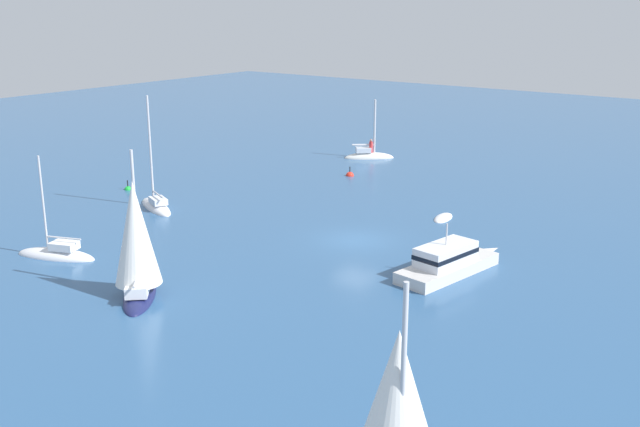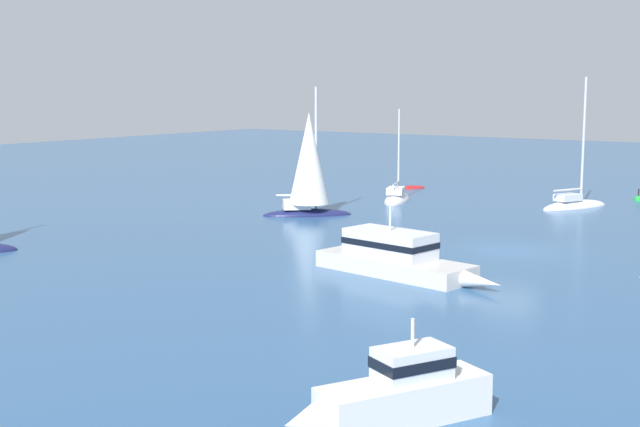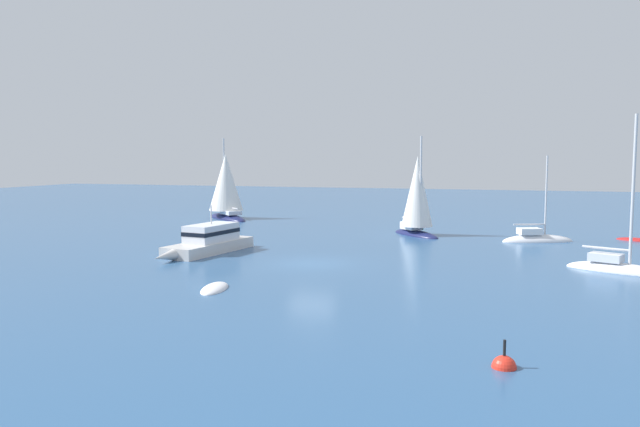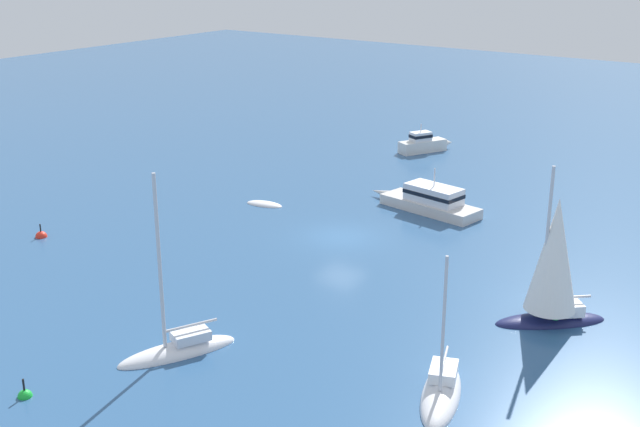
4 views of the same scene
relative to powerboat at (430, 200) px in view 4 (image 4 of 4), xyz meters
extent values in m
plane|color=#2D5684|center=(-7.06, 1.84, -0.70)|extent=(160.00, 160.00, 0.00)
cube|color=silver|center=(-0.01, -0.05, -0.38)|extent=(3.12, 6.72, 0.64)
cone|color=silver|center=(0.65, 3.88, -0.38)|extent=(0.90, 1.70, 0.64)
cube|color=silver|center=(-0.05, -0.28, 0.46)|extent=(2.22, 3.74, 1.04)
cube|color=black|center=(-0.05, -0.28, 0.51)|extent=(2.27, 3.79, 0.24)
cylinder|color=silver|center=(-0.05, -0.28, 1.55)|extent=(0.08, 0.08, 1.14)
ellipsoid|color=white|center=(-5.01, 9.16, -0.70)|extent=(1.48, 2.63, 0.45)
ellipsoid|color=white|center=(-19.02, -10.71, -0.70)|extent=(5.03, 3.04, 0.99)
cube|color=white|center=(-18.48, -10.51, 0.01)|extent=(1.71, 1.44, 0.43)
cylinder|color=silver|center=(-19.47, -10.88, 2.44)|extent=(0.12, 0.12, 5.29)
cylinder|color=silver|center=(-18.45, -10.50, 0.47)|extent=(2.07, 0.86, 0.10)
ellipsoid|color=white|center=(-22.35, -0.39, -0.70)|extent=(5.16, 3.32, 0.91)
cube|color=silver|center=(-21.79, -0.64, -0.05)|extent=(1.77, 1.48, 0.41)
cylinder|color=silver|center=(-22.81, -0.18, 3.40)|extent=(0.15, 0.15, 7.30)
cylinder|color=silver|center=(-21.77, -0.65, 0.41)|extent=(2.12, 1.06, 0.12)
ellipsoid|color=#191E4C|center=(-10.68, -11.78, -0.70)|extent=(4.49, 4.70, 0.74)
cube|color=white|center=(-10.27, -12.22, -0.07)|extent=(1.78, 1.81, 0.53)
cylinder|color=silver|center=(-11.02, -11.41, 3.07)|extent=(0.15, 0.15, 6.81)
cylinder|color=silver|center=(-10.25, -12.24, 0.45)|extent=(1.62, 1.74, 0.12)
cone|color=white|center=(-10.75, -11.70, 2.52)|extent=(3.19, 3.19, 5.11)
cylinder|color=#19994C|center=(-11.01, -12.10, 0.14)|extent=(0.32, 0.32, 0.94)
sphere|color=tan|center=(-11.01, -12.10, 0.73)|extent=(0.24, 0.24, 0.24)
cube|color=silver|center=(12.88, 7.55, -0.24)|extent=(4.01, 2.81, 0.93)
cone|color=silver|center=(15.01, 6.47, -0.24)|extent=(1.29, 1.27, 0.93)
cube|color=silver|center=(12.70, 7.64, 0.58)|extent=(1.85, 1.56, 0.72)
cube|color=black|center=(12.70, 7.64, 0.62)|extent=(1.91, 1.62, 0.24)
cylinder|color=silver|center=(12.70, 7.64, 1.26)|extent=(0.08, 0.08, 0.64)
sphere|color=red|center=(-16.99, 15.77, -0.70)|extent=(0.67, 0.67, 0.67)
cylinder|color=black|center=(-16.99, 15.77, -0.15)|extent=(0.08, 0.08, 0.44)
sphere|color=green|center=(-28.03, 1.85, -0.70)|extent=(0.55, 0.55, 0.55)
cylinder|color=black|center=(-28.03, 1.85, -0.20)|extent=(0.08, 0.08, 0.46)
camera|label=1|loc=(16.40, -33.66, 13.19)|focal=41.65mm
camera|label=2|loc=(28.64, 16.22, 6.50)|focal=48.63mm
camera|label=3|loc=(-16.93, 32.55, 4.96)|focal=34.28mm
camera|label=4|loc=(-43.22, -22.45, 15.42)|focal=45.78mm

